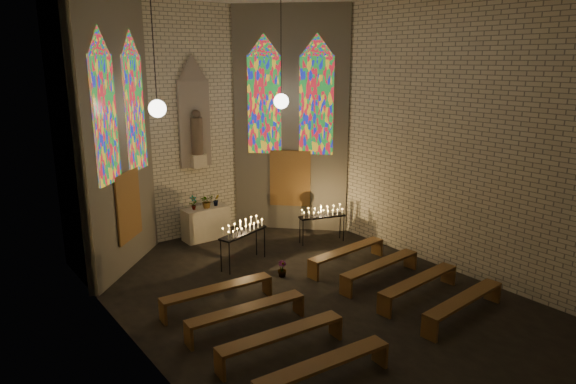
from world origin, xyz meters
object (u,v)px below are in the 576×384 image
Objects in this scene: altar at (206,223)px; votive_stand_left at (243,230)px; aisle_flower_pot at (282,269)px; votive_stand_right at (322,214)px.

altar is 2.49m from votive_stand_left.
aisle_flower_pot is at bearing -92.29° from votive_stand_left.
votive_stand_left reaches higher than aisle_flower_pot.
votive_stand_left is at bearing -161.11° from votive_stand_right.
altar is at bearing 68.39° from votive_stand_left.
votive_stand_right is (2.66, -2.38, 0.39)m from altar.
votive_stand_left is at bearing -93.99° from altar.
aisle_flower_pot is at bearing -87.24° from altar.
aisle_flower_pot is 2.90m from votive_stand_right.
altar is at bearing 155.76° from votive_stand_right.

